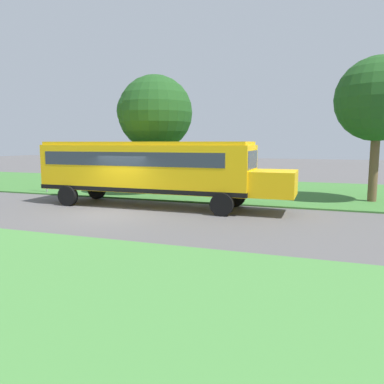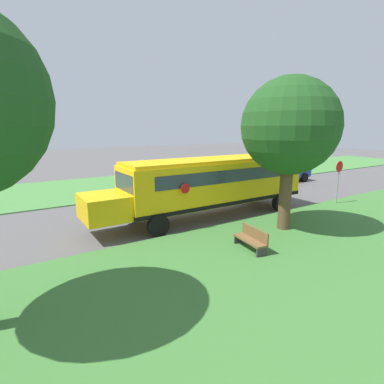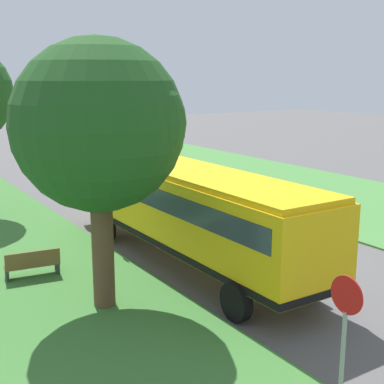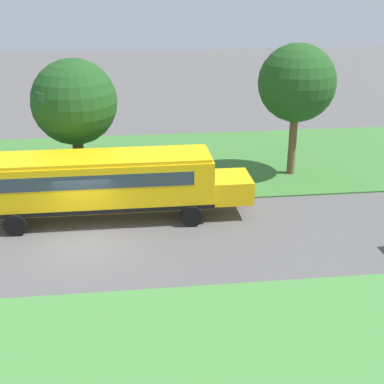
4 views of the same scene
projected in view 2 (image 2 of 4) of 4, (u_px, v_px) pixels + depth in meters
The scene contains 8 objects.
ground_plane at pixel (201, 204), 18.98m from camera, with size 120.00×120.00×0.00m, color #565454.
grass_verge at pixel (358, 262), 10.74m from camera, with size 12.00×80.00×0.08m, color #3D7533.
grass_far_side at pixel (143, 182), 26.38m from camera, with size 10.00×80.00×0.07m, color #47843D.
school_bus at pixel (213, 181), 16.10m from camera, with size 2.84×12.42×3.16m.
pickup_truck at pixel (285, 170), 26.77m from camera, with size 2.28×5.40×2.10m.
oak_tree_beside_bus at pixel (290, 126), 13.38m from camera, with size 4.32×4.32×6.99m.
stop_sign at pixel (338, 177), 18.66m from camera, with size 0.08×0.68×2.74m.
park_bench at pixel (251, 239), 11.69m from camera, with size 1.65×0.70×0.92m.
Camera 2 is at (-15.18, 10.41, 4.73)m, focal length 28.00 mm.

